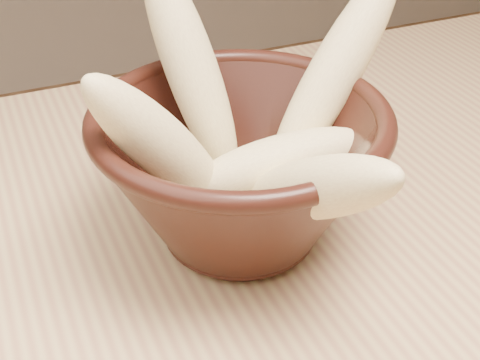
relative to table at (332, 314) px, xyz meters
name	(u,v)px	position (x,y,z in m)	size (l,w,h in m)	color
table	(332,314)	(0.00, 0.00, 0.00)	(1.20, 0.80, 0.75)	tan
bowl	(240,169)	(-0.07, 0.04, 0.15)	(0.24, 0.24, 0.13)	black
milk_puddle	(240,201)	(-0.07, 0.04, 0.12)	(0.13, 0.13, 0.02)	#FFF7CD
banana_upright	(191,67)	(-0.09, 0.11, 0.21)	(0.04, 0.04, 0.20)	tan
banana_left	(161,145)	(-0.14, 0.04, 0.19)	(0.04, 0.04, 0.17)	tan
banana_right	(334,74)	(0.02, 0.07, 0.21)	(0.04, 0.04, 0.21)	tan
banana_across	(278,163)	(-0.05, 0.03, 0.16)	(0.04, 0.04, 0.15)	tan
banana_front	(312,189)	(-0.06, -0.04, 0.18)	(0.04, 0.04, 0.19)	tan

